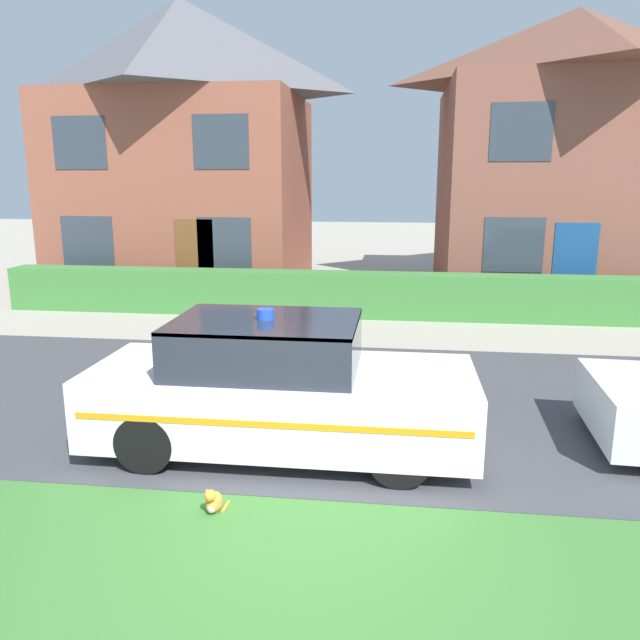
{
  "coord_description": "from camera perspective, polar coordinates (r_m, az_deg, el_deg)",
  "views": [
    {
      "loc": [
        0.8,
        -4.6,
        3.15
      ],
      "look_at": [
        -0.35,
        4.43,
        1.05
      ],
      "focal_mm": 35.0,
      "sensor_mm": 36.0,
      "label": 1
    }
  ],
  "objects": [
    {
      "name": "lawn_verge",
      "position": [
        5.43,
        -2.79,
        -22.43
      ],
      "size": [
        28.0,
        2.48,
        0.01
      ],
      "primitive_type": "cube",
      "color": "#3D7533",
      "rests_on": "ground"
    },
    {
      "name": "road_strip",
      "position": [
        9.05,
        1.76,
        -7.33
      ],
      "size": [
        28.0,
        5.73,
        0.01
      ],
      "primitive_type": "cube",
      "color": "#424247",
      "rests_on": "ground"
    },
    {
      "name": "house_left",
      "position": [
        19.05,
        -12.27,
        15.45
      ],
      "size": [
        6.98,
        5.52,
        7.96
      ],
      "color": "#93513D",
      "rests_on": "ground"
    },
    {
      "name": "house_right",
      "position": [
        18.95,
        21.79,
        14.08
      ],
      "size": [
        7.05,
        6.58,
        7.47
      ],
      "color": "brown",
      "rests_on": "ground"
    },
    {
      "name": "ground_plane",
      "position": [
        5.63,
        -2.31,
        -21.02
      ],
      "size": [
        80.0,
        80.0,
        0.0
      ],
      "primitive_type": "plane",
      "color": "#A89E8E"
    },
    {
      "name": "garden_hedge",
      "position": [
        14.37,
        1.95,
        2.37
      ],
      "size": [
        15.96,
        0.75,
        1.01
      ],
      "primitive_type": "cube",
      "color": "#3D7F38",
      "rests_on": "ground"
    },
    {
      "name": "cat",
      "position": [
        6.29,
        -9.71,
        -16.03
      ],
      "size": [
        0.19,
        0.32,
        0.29
      ],
      "rotation": [
        0.0,
        0.0,
        4.65
      ],
      "color": "orange",
      "rests_on": "ground"
    },
    {
      "name": "police_car",
      "position": [
        7.27,
        -3.82,
        -6.28
      ],
      "size": [
        4.41,
        1.74,
        1.68
      ],
      "rotation": [
        0.0,
        0.0,
        0.0
      ],
      "color": "black",
      "rests_on": "road_strip"
    }
  ]
}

